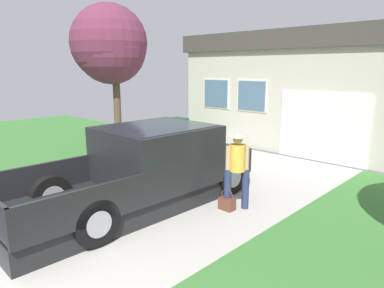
# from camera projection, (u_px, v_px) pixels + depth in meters

# --- Properties ---
(pickup_truck) EXTENTS (2.13, 5.39, 1.63)m
(pickup_truck) POSITION_uv_depth(u_px,v_px,m) (151.00, 169.00, 7.36)
(pickup_truck) COLOR black
(pickup_truck) RESTS_ON ground
(person_with_hat) EXTENTS (0.41, 0.41, 1.60)m
(person_with_hat) POSITION_uv_depth(u_px,v_px,m) (237.00, 165.00, 6.99)
(person_with_hat) COLOR navy
(person_with_hat) RESTS_ON ground
(handbag) EXTENTS (0.31, 0.20, 0.43)m
(handbag) POSITION_uv_depth(u_px,v_px,m) (227.00, 203.00, 7.09)
(handbag) COLOR brown
(handbag) RESTS_ON ground
(house_with_garage) EXTENTS (8.91, 6.85, 4.03)m
(house_with_garage) POSITION_uv_depth(u_px,v_px,m) (326.00, 88.00, 13.68)
(house_with_garage) COLOR beige
(house_with_garage) RESTS_ON ground
(front_yard_tree) EXTENTS (2.64, 2.64, 4.98)m
(front_yard_tree) POSITION_uv_depth(u_px,v_px,m) (110.00, 46.00, 12.08)
(front_yard_tree) COLOR brown
(front_yard_tree) RESTS_ON ground
(wheeled_trash_bin) EXTENTS (0.60, 0.72, 1.06)m
(wheeled_trash_bin) POSITION_uv_depth(u_px,v_px,m) (176.00, 132.00, 12.62)
(wheeled_trash_bin) COLOR #286B38
(wheeled_trash_bin) RESTS_ON ground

